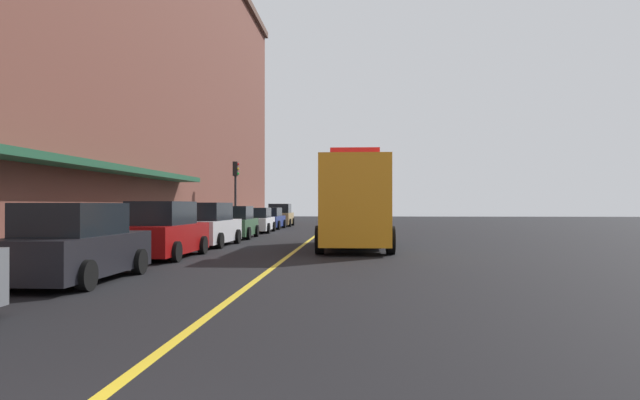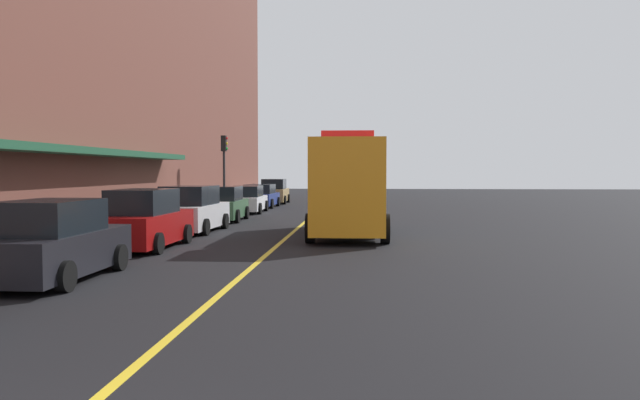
{
  "view_description": "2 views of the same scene",
  "coord_description": "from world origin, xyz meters",
  "px_view_note": "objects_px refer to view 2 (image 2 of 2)",
  "views": [
    {
      "loc": [
        2.32,
        -3.31,
        1.75
      ],
      "look_at": [
        0.66,
        22.18,
        1.96
      ],
      "focal_mm": 31.83,
      "sensor_mm": 36.0,
      "label": 1
    },
    {
      "loc": [
        2.83,
        -4.39,
        2.42
      ],
      "look_at": [
        1.35,
        16.51,
        1.46
      ],
      "focal_mm": 35.69,
      "sensor_mm": 36.0,
      "label": 2
    }
  ],
  "objects_px": {
    "parking_meter_1": "(236,192)",
    "parked_car_1": "(54,243)",
    "parking_meter_0": "(164,204)",
    "parking_meter_2": "(244,191)",
    "parked_car_5": "(247,200)",
    "parked_car_4": "(223,205)",
    "utility_truck": "(349,188)",
    "traffic_light_near": "(224,158)",
    "parked_car_2": "(145,221)",
    "parked_car_6": "(261,196)",
    "parking_meter_4": "(254,189)",
    "parking_meter_3": "(228,194)",
    "parked_car_7": "(274,192)",
    "parked_car_3": "(192,210)"
  },
  "relations": [
    {
      "from": "parked_car_7",
      "to": "parking_meter_4",
      "type": "relative_size",
      "value": 3.31
    },
    {
      "from": "parked_car_1",
      "to": "parking_meter_2",
      "type": "xyz_separation_m",
      "value": [
        -1.34,
        29.17,
        0.23
      ]
    },
    {
      "from": "parked_car_2",
      "to": "parking_meter_1",
      "type": "relative_size",
      "value": 3.45
    },
    {
      "from": "parked_car_6",
      "to": "parked_car_7",
      "type": "height_order",
      "value": "parked_car_7"
    },
    {
      "from": "parked_car_5",
      "to": "parking_meter_1",
      "type": "relative_size",
      "value": 3.4
    },
    {
      "from": "utility_truck",
      "to": "parked_car_6",
      "type": "bearing_deg",
      "value": -160.83
    },
    {
      "from": "parked_car_1",
      "to": "parking_meter_4",
      "type": "relative_size",
      "value": 3.38
    },
    {
      "from": "parked_car_7",
      "to": "parked_car_5",
      "type": "bearing_deg",
      "value": 178.32
    },
    {
      "from": "parking_meter_2",
      "to": "parked_car_5",
      "type": "bearing_deg",
      "value": -77.88
    },
    {
      "from": "parking_meter_3",
      "to": "parking_meter_4",
      "type": "relative_size",
      "value": 1.0
    },
    {
      "from": "traffic_light_near",
      "to": "utility_truck",
      "type": "bearing_deg",
      "value": -58.62
    },
    {
      "from": "parked_car_4",
      "to": "parking_meter_2",
      "type": "relative_size",
      "value": 3.24
    },
    {
      "from": "parked_car_2",
      "to": "parking_meter_3",
      "type": "height_order",
      "value": "parked_car_2"
    },
    {
      "from": "parking_meter_0",
      "to": "parked_car_6",
      "type": "bearing_deg",
      "value": 85.3
    },
    {
      "from": "parked_car_5",
      "to": "utility_truck",
      "type": "relative_size",
      "value": 0.56
    },
    {
      "from": "parked_car_6",
      "to": "parked_car_5",
      "type": "bearing_deg",
      "value": -178.66
    },
    {
      "from": "parking_meter_0",
      "to": "parked_car_5",
      "type": "bearing_deg",
      "value": 82.83
    },
    {
      "from": "utility_truck",
      "to": "parking_meter_2",
      "type": "bearing_deg",
      "value": -158.33
    },
    {
      "from": "parking_meter_0",
      "to": "parking_meter_2",
      "type": "distance_m",
      "value": 17.28
    },
    {
      "from": "parking_meter_3",
      "to": "traffic_light_near",
      "type": "bearing_deg",
      "value": -87.41
    },
    {
      "from": "parked_car_6",
      "to": "parking_meter_2",
      "type": "distance_m",
      "value": 1.76
    },
    {
      "from": "parked_car_4",
      "to": "parking_meter_2",
      "type": "distance_m",
      "value": 12.57
    },
    {
      "from": "parked_car_7",
      "to": "parking_meter_2",
      "type": "bearing_deg",
      "value": 158.84
    },
    {
      "from": "traffic_light_near",
      "to": "parked_car_4",
      "type": "bearing_deg",
      "value": -78.06
    },
    {
      "from": "parked_car_1",
      "to": "parked_car_5",
      "type": "bearing_deg",
      "value": -0.07
    },
    {
      "from": "parked_car_1",
      "to": "parking_meter_3",
      "type": "relative_size",
      "value": 3.38
    },
    {
      "from": "utility_truck",
      "to": "traffic_light_near",
      "type": "bearing_deg",
      "value": -148.95
    },
    {
      "from": "parked_car_3",
      "to": "parked_car_6",
      "type": "distance_m",
      "value": 16.87
    },
    {
      "from": "parked_car_4",
      "to": "traffic_light_near",
      "type": "xyz_separation_m",
      "value": [
        -1.28,
        6.05,
        2.37
      ]
    },
    {
      "from": "parked_car_7",
      "to": "traffic_light_near",
      "type": "xyz_separation_m",
      "value": [
        -1.41,
        -10.48,
        2.31
      ]
    },
    {
      "from": "parked_car_1",
      "to": "parking_meter_3",
      "type": "xyz_separation_m",
      "value": [
        -1.34,
        24.09,
        0.23
      ]
    },
    {
      "from": "utility_truck",
      "to": "parking_meter_1",
      "type": "height_order",
      "value": "utility_truck"
    },
    {
      "from": "parked_car_5",
      "to": "parking_meter_2",
      "type": "height_order",
      "value": "parked_car_5"
    },
    {
      "from": "parked_car_6",
      "to": "parking_meter_4",
      "type": "bearing_deg",
      "value": 16.33
    },
    {
      "from": "parked_car_6",
      "to": "parked_car_7",
      "type": "relative_size",
      "value": 1.03
    },
    {
      "from": "parking_meter_1",
      "to": "parked_car_1",
      "type": "bearing_deg",
      "value": -87.1
    },
    {
      "from": "parked_car_6",
      "to": "parking_meter_4",
      "type": "xyz_separation_m",
      "value": [
        -1.33,
        4.81,
        0.33
      ]
    },
    {
      "from": "utility_truck",
      "to": "parking_meter_4",
      "type": "height_order",
      "value": "utility_truck"
    },
    {
      "from": "parked_car_3",
      "to": "parking_meter_4",
      "type": "relative_size",
      "value": 3.53
    },
    {
      "from": "parked_car_2",
      "to": "traffic_light_near",
      "type": "height_order",
      "value": "traffic_light_near"
    },
    {
      "from": "parked_car_1",
      "to": "parking_meter_1",
      "type": "bearing_deg",
      "value": 2.91
    },
    {
      "from": "parking_meter_4",
      "to": "traffic_light_near",
      "type": "height_order",
      "value": "traffic_light_near"
    },
    {
      "from": "parking_meter_3",
      "to": "utility_truck",
      "type": "bearing_deg",
      "value": -61.02
    },
    {
      "from": "parked_car_6",
      "to": "parking_meter_2",
      "type": "bearing_deg",
      "value": 51.2
    },
    {
      "from": "parking_meter_0",
      "to": "parking_meter_4",
      "type": "xyz_separation_m",
      "value": [
        0.0,
        20.99,
        0.0
      ]
    },
    {
      "from": "parked_car_3",
      "to": "utility_truck",
      "type": "xyz_separation_m",
      "value": [
        6.27,
        -0.81,
        0.92
      ]
    },
    {
      "from": "parked_car_4",
      "to": "utility_truck",
      "type": "xyz_separation_m",
      "value": [
        6.25,
        -6.29,
        0.99
      ]
    },
    {
      "from": "parking_meter_0",
      "to": "parking_meter_2",
      "type": "bearing_deg",
      "value": 90.0
    },
    {
      "from": "parking_meter_4",
      "to": "parking_meter_2",
      "type": "bearing_deg",
      "value": -90.0
    },
    {
      "from": "parked_car_5",
      "to": "parked_car_7",
      "type": "xyz_separation_m",
      "value": [
        0.1,
        10.42,
        0.11
      ]
    }
  ]
}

